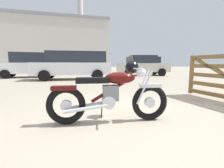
# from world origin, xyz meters

# --- Properties ---
(ground_plane) EXTENTS (80.00, 80.00, 0.00)m
(ground_plane) POSITION_xyz_m (0.00, 0.00, 0.00)
(ground_plane) COLOR tan
(vintage_motorcycle) EXTENTS (2.08, 0.73, 1.07)m
(vintage_motorcycle) POSITION_xyz_m (-0.33, -0.05, 0.49)
(vintage_motorcycle) COLOR black
(vintage_motorcycle) RESTS_ON ground_plane
(pale_sedan_back) EXTENTS (3.99, 2.00, 1.78)m
(pale_sedan_back) POSITION_xyz_m (-3.75, 10.26, 0.92)
(pale_sedan_back) COLOR black
(pale_sedan_back) RESTS_ON ground_plane
(white_estate_far) EXTENTS (4.44, 2.48, 1.67)m
(white_estate_far) POSITION_xyz_m (5.07, 9.52, 0.84)
(white_estate_far) COLOR black
(white_estate_far) RESTS_ON ground_plane
(blue_hatchback_right) EXTENTS (4.82, 2.25, 1.74)m
(blue_hatchback_right) POSITION_xyz_m (-0.61, 7.72, 0.94)
(blue_hatchback_right) COLOR black
(blue_hatchback_right) RESTS_ON ground_plane
(dark_sedan_left) EXTENTS (4.93, 2.55, 1.74)m
(dark_sedan_left) POSITION_xyz_m (6.97, 13.56, 0.94)
(dark_sedan_left) COLOR black
(dark_sedan_left) RESTS_ON ground_plane
(silver_sedan_mid) EXTENTS (4.43, 2.47, 1.67)m
(silver_sedan_mid) POSITION_xyz_m (-0.84, 15.93, 0.84)
(silver_sedan_mid) COLOR black
(silver_sedan_mid) RESTS_ON ground_plane
(industrial_building) EXTENTS (19.62, 11.44, 19.82)m
(industrial_building) POSITION_xyz_m (-2.64, 32.33, 4.81)
(industrial_building) COLOR beige
(industrial_building) RESTS_ON ground_plane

